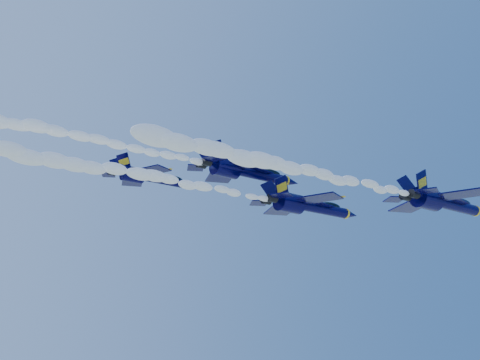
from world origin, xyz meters
TOP-DOWN VIEW (x-y plane):
  - jet_lead at (17.30, -14.29)m, footprint 18.09×14.84m
  - smoke_trail_jet_lead at (-9.01, -14.29)m, footprint 37.16×2.02m
  - jet_second at (4.91, -0.75)m, footprint 17.93×14.71m
  - smoke_trail_jet_second at (-21.33, -0.75)m, footprint 37.16×2.00m
  - jet_third at (-2.78, 3.88)m, footprint 17.86×14.65m
  - smoke_trail_jet_third at (-28.99, 3.88)m, footprint 37.16×1.99m
  - jet_fourth at (-12.61, 14.63)m, footprint 14.89×12.21m

SIDE VIEW (x-z plane):
  - smoke_trail_jet_lead at x=-9.01m, z-range 148.70..150.52m
  - jet_lead at x=17.30m, z-range 146.66..153.38m
  - smoke_trail_jet_second at x=-21.33m, z-range 149.20..151.00m
  - jet_second at x=4.91m, z-range 147.18..153.84m
  - smoke_trail_jet_third at x=-28.99m, z-range 154.16..155.95m
  - jet_third at x=-2.78m, z-range 152.15..158.78m
  - jet_fourth at x=-12.61m, z-range 152.71..158.25m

